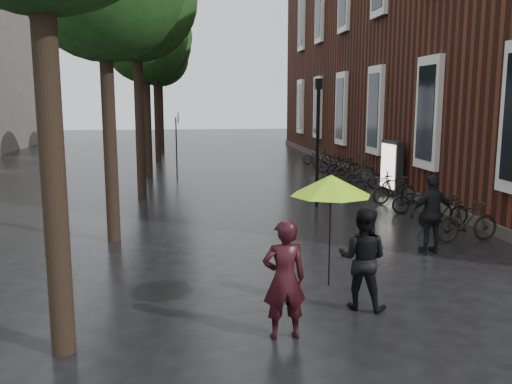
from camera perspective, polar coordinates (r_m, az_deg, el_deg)
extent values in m
plane|color=black|center=(7.43, 11.99, -17.79)|extent=(120.00, 120.00, 0.00)
cube|color=#38160F|center=(28.82, 19.77, 14.23)|extent=(10.00, 33.00, 12.00)
cube|color=silver|center=(18.41, 17.77, 7.92)|extent=(0.25, 1.60, 3.60)
cube|color=black|center=(18.37, 17.48, 7.93)|extent=(0.10, 1.20, 3.00)
cube|color=silver|center=(23.04, 12.52, 8.39)|extent=(0.25, 1.60, 3.60)
cube|color=black|center=(23.01, 12.28, 8.40)|extent=(0.10, 1.20, 3.00)
cube|color=silver|center=(27.80, 9.03, 8.66)|extent=(0.25, 1.60, 3.60)
cube|color=black|center=(27.78, 8.83, 8.67)|extent=(0.10, 1.20, 3.00)
cube|color=silver|center=(32.64, 6.57, 8.83)|extent=(0.25, 1.60, 3.60)
cube|color=black|center=(32.61, 6.40, 8.84)|extent=(0.10, 1.20, 3.00)
cube|color=silver|center=(33.03, 6.76, 18.42)|extent=(0.25, 1.60, 3.60)
cube|color=black|center=(33.01, 6.59, 18.43)|extent=(0.10, 1.20, 3.00)
cube|color=silver|center=(37.51, 4.75, 8.95)|extent=(0.25, 1.60, 3.60)
cube|color=black|center=(37.49, 4.59, 8.95)|extent=(0.10, 1.20, 3.00)
cube|color=silver|center=(37.86, 4.87, 17.30)|extent=(0.25, 1.60, 3.60)
cube|color=black|center=(37.84, 4.71, 17.31)|extent=(0.10, 1.20, 3.00)
cube|color=#3F3833|center=(27.08, 9.77, 2.57)|extent=(0.40, 33.00, 0.30)
cylinder|color=black|center=(7.49, -20.52, 0.90)|extent=(0.32, 0.32, 4.68)
cylinder|color=black|center=(13.38, -15.09, 4.39)|extent=(0.32, 0.32, 4.51)
cylinder|color=black|center=(19.30, -12.12, 6.65)|extent=(0.32, 0.32, 4.95)
cylinder|color=black|center=(25.30, -11.30, 6.70)|extent=(0.32, 0.32, 4.40)
cylinder|color=black|center=(31.27, -10.36, 7.60)|extent=(0.32, 0.32, 4.79)
cylinder|color=black|center=(37.27, -9.94, 7.74)|extent=(0.32, 0.32, 4.57)
imported|color=black|center=(7.83, 2.99, -9.17)|extent=(0.66, 0.46, 1.75)
imported|color=black|center=(9.07, 11.16, -6.89)|extent=(1.03, 0.96, 1.69)
cylinder|color=black|center=(8.22, 7.76, -4.62)|extent=(0.02, 0.02, 1.55)
cone|color=#99E718|center=(8.07, 7.89, 0.72)|extent=(1.22, 1.22, 0.31)
cylinder|color=black|center=(8.04, 7.92, 2.09)|extent=(0.02, 0.02, 0.08)
imported|color=black|center=(12.71, 18.04, -2.24)|extent=(1.08, 0.53, 1.78)
imported|color=black|center=(14.08, 21.29, -2.88)|extent=(1.74, 0.66, 1.02)
imported|color=black|center=(15.48, 19.14, -1.87)|extent=(1.57, 0.62, 0.92)
imported|color=black|center=(17.20, 16.68, -0.70)|extent=(1.71, 0.66, 0.88)
imported|color=black|center=(18.52, 14.36, 0.25)|extent=(1.65, 0.68, 0.96)
imported|color=black|center=(20.12, 12.35, 0.94)|extent=(1.78, 0.93, 0.89)
imported|color=black|center=(21.35, 11.21, 1.55)|extent=(1.62, 0.64, 0.95)
imported|color=black|center=(23.12, 10.36, 2.29)|extent=(1.79, 0.81, 1.04)
imported|color=black|center=(24.71, 9.25, 2.71)|extent=(1.62, 0.50, 0.97)
imported|color=black|center=(26.11, 8.21, 2.98)|extent=(1.70, 0.76, 0.86)
imported|color=black|center=(27.93, 7.46, 3.37)|extent=(1.58, 0.62, 0.82)
imported|color=black|center=(29.42, 6.46, 3.71)|extent=(1.59, 0.63, 0.82)
cube|color=black|center=(20.47, 14.11, 2.54)|extent=(0.27, 1.30, 1.96)
cube|color=beige|center=(20.41, 13.74, 2.67)|extent=(0.04, 1.09, 1.61)
cylinder|color=black|center=(17.53, 6.48, 4.68)|extent=(0.11, 0.11, 3.82)
cube|color=black|center=(17.47, 6.61, 11.24)|extent=(0.21, 0.21, 0.33)
sphere|color=#FFE5B2|center=(17.47, 6.61, 11.24)|extent=(0.17, 0.17, 0.17)
cylinder|color=#262628|center=(24.96, -8.37, 4.73)|extent=(0.06, 0.06, 2.65)
cylinder|color=#0D4497|center=(24.88, -8.20, 7.77)|extent=(0.03, 0.53, 0.53)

